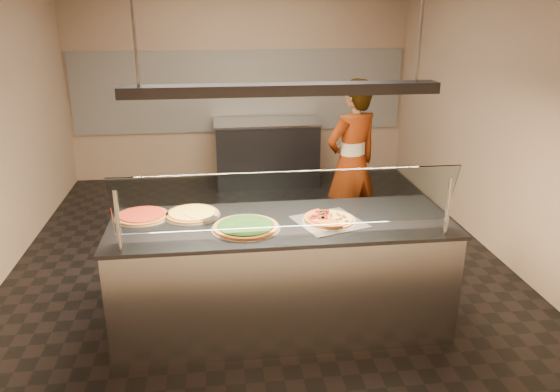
{
  "coord_description": "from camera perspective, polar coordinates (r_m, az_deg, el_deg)",
  "views": [
    {
      "loc": [
        -0.43,
        -5.19,
        2.53
      ],
      "look_at": [
        0.1,
        -0.95,
        1.02
      ],
      "focal_mm": 35.0,
      "sensor_mm": 36.0,
      "label": 1
    }
  ],
  "objects": [
    {
      "name": "heat_lamp_housing",
      "position": [
        3.98,
        0.19,
        11.07
      ],
      "size": [
        2.3,
        0.18,
        0.08
      ],
      "primitive_type": "cube",
      "color": "#2D2D31",
      "rests_on": "ceiling"
    },
    {
      "name": "worker",
      "position": [
        5.94,
        7.51,
        3.42
      ],
      "size": [
        0.78,
        0.68,
        1.81
      ],
      "primitive_type": "imported",
      "rotation": [
        0.0,
        0.0,
        3.6
      ],
      "color": "#35313C",
      "rests_on": "ground"
    },
    {
      "name": "lamp_rod_right",
      "position": [
        4.19,
        14.66,
        18.38
      ],
      "size": [
        0.02,
        0.02,
        1.01
      ],
      "primitive_type": "cylinder",
      "color": "#B7B7BC",
      "rests_on": "ceiling"
    },
    {
      "name": "pizza_spatula",
      "position": [
        4.31,
        -8.6,
        -2.18
      ],
      "size": [
        0.28,
        0.18,
        0.02
      ],
      "color": "#B7B7BC",
      "rests_on": "pizza_spinach"
    },
    {
      "name": "wall_back",
      "position": [
        8.28,
        -4.21,
        12.26
      ],
      "size": [
        5.0,
        0.02,
        3.0
      ],
      "primitive_type": "cube",
      "color": "tan",
      "rests_on": "ground"
    },
    {
      "name": "pizza_cheese",
      "position": [
        4.42,
        -9.16,
        -1.82
      ],
      "size": [
        0.45,
        0.45,
        0.03
      ],
      "color": "silver",
      "rests_on": "serving_counter"
    },
    {
      "name": "half_pizza_sausage",
      "position": [
        4.27,
        6.42,
        -2.32
      ],
      "size": [
        0.31,
        0.43,
        0.04
      ],
      "color": "brown",
      "rests_on": "perforated_tray"
    },
    {
      "name": "ground",
      "position": [
        5.8,
        -2.17,
        -6.56
      ],
      "size": [
        5.0,
        6.0,
        0.02
      ],
      "primitive_type": "cube",
      "color": "black",
      "rests_on": "ground"
    },
    {
      "name": "perforated_tray",
      "position": [
        4.25,
        5.16,
        -2.63
      ],
      "size": [
        0.6,
        0.6,
        0.01
      ],
      "color": "silver",
      "rests_on": "serving_counter"
    },
    {
      "name": "tile_band",
      "position": [
        8.27,
        -4.16,
        10.86
      ],
      "size": [
        4.9,
        0.02,
        1.2
      ],
      "primitive_type": "cube",
      "color": "silver",
      "rests_on": "wall_back"
    },
    {
      "name": "pizza_spinach",
      "position": [
        4.12,
        -3.6,
        -3.22
      ],
      "size": [
        0.52,
        0.52,
        0.03
      ],
      "color": "silver",
      "rests_on": "serving_counter"
    },
    {
      "name": "half_pizza_pepperoni",
      "position": [
        4.23,
        3.92,
        -2.34
      ],
      "size": [
        0.31,
        0.43,
        0.05
      ],
      "color": "brown",
      "rests_on": "perforated_tray"
    },
    {
      "name": "wall_right",
      "position": [
        6.06,
        22.28,
        8.22
      ],
      "size": [
        0.02,
        6.0,
        3.0
      ],
      "primitive_type": "cube",
      "color": "tan",
      "rests_on": "ground"
    },
    {
      "name": "prep_table",
      "position": [
        8.05,
        -1.42,
        4.59
      ],
      "size": [
        1.51,
        0.74,
        0.93
      ],
      "color": "#2D2D31",
      "rests_on": "ground"
    },
    {
      "name": "pizza_tomato",
      "position": [
        4.46,
        -14.21,
        -1.98
      ],
      "size": [
        0.44,
        0.44,
        0.03
      ],
      "color": "silver",
      "rests_on": "serving_counter"
    },
    {
      "name": "lamp_rod_left",
      "position": [
        3.94,
        -15.19,
        18.31
      ],
      "size": [
        0.02,
        0.02,
        1.01
      ],
      "primitive_type": "cylinder",
      "color": "#B7B7BC",
      "rests_on": "ceiling"
    },
    {
      "name": "sneeze_guard",
      "position": [
        3.83,
        0.83,
        -0.48
      ],
      "size": [
        2.42,
        0.18,
        0.54
      ],
      "color": "#B7B7BC",
      "rests_on": "serving_counter"
    },
    {
      "name": "wall_front",
      "position": [
        2.45,
        3.71,
        -5.46
      ],
      "size": [
        5.0,
        0.02,
        3.0
      ],
      "primitive_type": "cube",
      "color": "tan",
      "rests_on": "ground"
    },
    {
      "name": "serving_counter",
      "position": [
        4.45,
        0.17,
        -8.21
      ],
      "size": [
        2.66,
        0.94,
        0.93
      ],
      "color": "#B7B7BC",
      "rests_on": "ground"
    }
  ]
}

